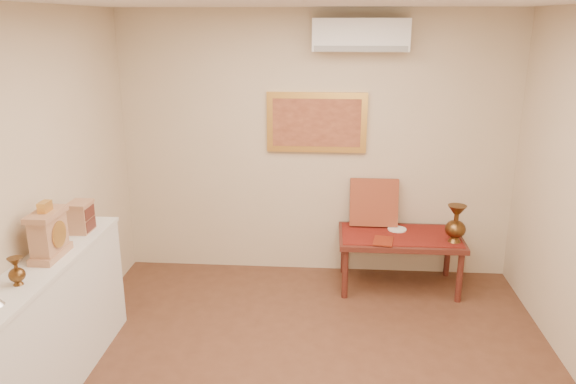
# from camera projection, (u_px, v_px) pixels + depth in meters

# --- Properties ---
(wall_back) EXTENTS (4.00, 0.02, 2.70)m
(wall_back) POSITION_uv_depth(u_px,v_px,m) (316.00, 146.00, 5.71)
(wall_back) COLOR beige
(wall_back) RESTS_ON ground
(wall_left) EXTENTS (0.02, 4.50, 2.70)m
(wall_left) POSITION_uv_depth(u_px,v_px,m) (5.00, 214.00, 3.71)
(wall_left) COLOR beige
(wall_left) RESTS_ON ground
(brass_urn_small) EXTENTS (0.10, 0.10, 0.24)m
(brass_urn_small) POSITION_uv_depth(u_px,v_px,m) (16.00, 267.00, 3.51)
(brass_urn_small) COLOR brown
(brass_urn_small) RESTS_ON display_ledge
(table_cloth) EXTENTS (1.14, 0.59, 0.01)m
(table_cloth) POSITION_uv_depth(u_px,v_px,m) (400.00, 235.00, 5.53)
(table_cloth) COLOR maroon
(table_cloth) RESTS_ON low_table
(brass_urn_tall) EXTENTS (0.20, 0.20, 0.44)m
(brass_urn_tall) POSITION_uv_depth(u_px,v_px,m) (456.00, 220.00, 5.29)
(brass_urn_tall) COLOR brown
(brass_urn_tall) RESTS_ON table_cloth
(plate) EXTENTS (0.19, 0.19, 0.01)m
(plate) POSITION_uv_depth(u_px,v_px,m) (397.00, 229.00, 5.65)
(plate) COLOR white
(plate) RESTS_ON table_cloth
(menu) EXTENTS (0.22, 0.28, 0.01)m
(menu) POSITION_uv_depth(u_px,v_px,m) (383.00, 241.00, 5.35)
(menu) COLOR maroon
(menu) RESTS_ON table_cloth
(cushion) EXTENTS (0.49, 0.20, 0.50)m
(cushion) POSITION_uv_depth(u_px,v_px,m) (374.00, 202.00, 5.72)
(cushion) COLOR maroon
(cushion) RESTS_ON table_cloth
(display_ledge) EXTENTS (0.37, 2.02, 0.98)m
(display_ledge) POSITION_uv_depth(u_px,v_px,m) (47.00, 330.00, 3.95)
(display_ledge) COLOR silver
(display_ledge) RESTS_ON floor
(mantel_clock) EXTENTS (0.17, 0.36, 0.41)m
(mantel_clock) POSITION_uv_depth(u_px,v_px,m) (49.00, 234.00, 3.90)
(mantel_clock) COLOR tan
(mantel_clock) RESTS_ON display_ledge
(wooden_chest) EXTENTS (0.16, 0.21, 0.24)m
(wooden_chest) POSITION_uv_depth(u_px,v_px,m) (81.00, 217.00, 4.40)
(wooden_chest) COLOR tan
(wooden_chest) RESTS_ON display_ledge
(low_table) EXTENTS (1.20, 0.70, 0.55)m
(low_table) POSITION_uv_depth(u_px,v_px,m) (400.00, 241.00, 5.55)
(low_table) COLOR #552119
(low_table) RESTS_ON floor
(painting) EXTENTS (1.00, 0.06, 0.60)m
(painting) POSITION_uv_depth(u_px,v_px,m) (317.00, 123.00, 5.61)
(painting) COLOR gold
(painting) RESTS_ON wall_back
(ac_unit) EXTENTS (0.90, 0.25, 0.30)m
(ac_unit) POSITION_uv_depth(u_px,v_px,m) (361.00, 35.00, 5.24)
(ac_unit) COLOR white
(ac_unit) RESTS_ON wall_back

